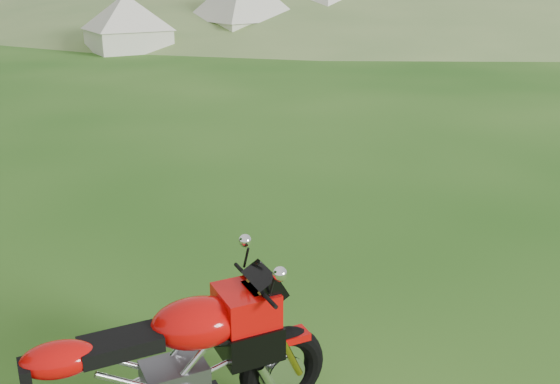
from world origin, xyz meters
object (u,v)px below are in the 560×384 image
object	(u,v)px
sport_motorcycle	(170,358)
tent_left	(127,20)
caravan	(396,12)
tent_right	(328,4)
tent_mid	(243,9)

from	to	relation	value
sport_motorcycle	tent_left	world-z (taller)	tent_left
tent_left	caravan	size ratio (longest dim) A/B	0.53
tent_right	caravan	size ratio (longest dim) A/B	0.70
sport_motorcycle	tent_right	bearing A→B (deg)	57.84
tent_mid	tent_left	bearing A→B (deg)	170.35
tent_mid	tent_right	bearing A→B (deg)	-10.58
tent_right	tent_left	bearing A→B (deg)	167.66
caravan	sport_motorcycle	bearing A→B (deg)	-129.78
tent_left	tent_mid	bearing A→B (deg)	-2.04
sport_motorcycle	tent_mid	xyz separation A→B (m)	(5.65, 21.89, 0.80)
sport_motorcycle	tent_left	bearing A→B (deg)	77.83
sport_motorcycle	caravan	size ratio (longest dim) A/B	0.41
tent_left	tent_mid	world-z (taller)	tent_mid
tent_right	caravan	bearing A→B (deg)	-29.60
tent_left	tent_mid	distance (m)	4.70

